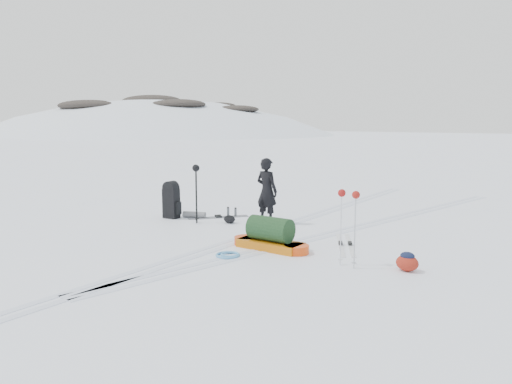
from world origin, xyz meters
The scene contains 13 objects.
ground centered at (0.00, 0.00, 0.00)m, with size 200.00×200.00×0.00m, color white.
ski_tracks centered at (0.61, 0.88, 0.00)m, with size 3.38×17.97×0.01m.
skier centered at (-0.54, 1.04, 0.81)m, with size 0.59×0.39×1.62m, color black.
pulk_sled centered at (1.01, -0.85, 0.25)m, with size 1.70×0.62×0.64m.
expedition_rucksack centered at (-2.84, 0.10, 0.45)m, with size 0.95×0.77×0.97m.
ski_poles_black centered at (-1.93, 0.01, 1.19)m, with size 0.18×0.18×1.46m.
ski_poles_silver centered at (2.78, -0.99, 1.12)m, with size 0.43×0.18×1.34m.
touring_skis_grey centered at (-2.00, 0.87, 0.01)m, with size 1.10×1.44×0.06m.
touring_skis_white centered at (2.02, 0.33, 0.02)m, with size 1.26×1.76×0.07m.
rope_coil centered at (0.72, -1.77, 0.03)m, with size 0.56×0.56×0.06m.
small_daypack centered at (3.69, -0.59, 0.16)m, with size 0.41×0.33×0.33m.
thermos_pair centered at (-1.82, 1.19, 0.12)m, with size 0.22×0.19×0.26m.
stuff_sack centered at (-1.30, 0.52, 0.10)m, with size 0.33×0.25×0.20m.
Camera 1 is at (6.78, -8.51, 2.50)m, focal length 35.00 mm.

